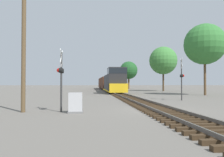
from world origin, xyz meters
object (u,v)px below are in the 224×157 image
at_px(tree_mid_background, 163,61).
at_px(utility_pole, 24,35).
at_px(freight_train, 107,83).
at_px(relay_cabinet, 76,103).
at_px(crossing_signal_near, 61,74).
at_px(crossing_signal_far, 182,77).
at_px(tree_deep_background, 129,70).
at_px(tree_far_right, 205,44).

bearing_deg(tree_mid_background, utility_pole, -120.86).
relative_size(freight_train, relay_cabinet, 40.82).
distance_m(freight_train, tree_mid_background, 16.23).
relative_size(freight_train, crossing_signal_near, 12.77).
relative_size(crossing_signal_far, tree_deep_background, 0.51).
height_order(freight_train, utility_pole, utility_pole).
bearing_deg(utility_pole, tree_far_right, 39.02).
height_order(relay_cabinet, tree_far_right, tree_far_right).
bearing_deg(relay_cabinet, tree_mid_background, 63.68).
relative_size(crossing_signal_near, crossing_signal_far, 0.88).
bearing_deg(tree_mid_background, tree_far_right, -88.69).
bearing_deg(tree_mid_background, freight_train, 143.52).
bearing_deg(crossing_signal_far, tree_far_right, -25.99).
relative_size(crossing_signal_far, relay_cabinet, 3.63).
xyz_separation_m(tree_far_right, tree_deep_background, (-5.18, 36.97, -1.79)).
bearing_deg(freight_train, relay_cabinet, -96.82).
xyz_separation_m(crossing_signal_near, relay_cabinet, (0.96, -0.56, -1.81)).
xyz_separation_m(tree_far_right, tree_mid_background, (-0.41, 17.81, -0.62)).
xyz_separation_m(utility_pole, tree_deep_background, (16.23, 54.32, 1.14)).
xyz_separation_m(crossing_signal_near, tree_mid_background, (18.69, 35.30, 4.70)).
xyz_separation_m(freight_train, tree_deep_background, (7.58, 10.02, 4.04)).
bearing_deg(freight_train, tree_far_right, -64.65).
height_order(crossing_signal_far, utility_pole, utility_pole).
height_order(freight_train, relay_cabinet, freight_train).
bearing_deg(tree_far_right, tree_mid_background, 91.31).
bearing_deg(crossing_signal_far, tree_deep_background, 10.50).
height_order(crossing_signal_near, tree_deep_background, tree_deep_background).
xyz_separation_m(freight_train, relay_cabinet, (-5.38, -44.99, -1.30)).
xyz_separation_m(crossing_signal_far, tree_far_right, (7.64, 9.25, 5.22)).
bearing_deg(crossing_signal_near, relay_cabinet, 61.20).
bearing_deg(freight_train, tree_deep_background, 52.90).
xyz_separation_m(crossing_signal_far, tree_deep_background, (2.45, 46.22, 3.43)).
distance_m(tree_far_right, tree_deep_background, 37.37).
bearing_deg(freight_train, tree_mid_background, -36.48).
bearing_deg(crossing_signal_far, relay_cabinet, 143.45).
xyz_separation_m(crossing_signal_far, relay_cabinet, (-10.51, -8.79, -1.91)).
relative_size(relay_cabinet, utility_pole, 0.13).
distance_m(crossing_signal_near, relay_cabinet, 2.12).
distance_m(freight_train, tree_deep_background, 13.20).
bearing_deg(crossing_signal_near, crossing_signal_far, 127.08).
distance_m(crossing_signal_far, tree_mid_background, 28.39).
height_order(utility_pole, tree_deep_background, utility_pole).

